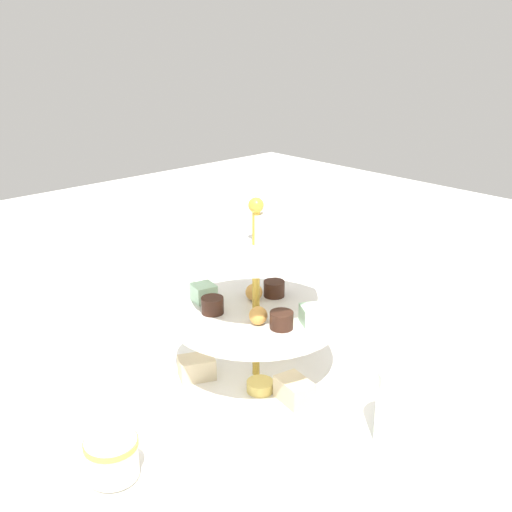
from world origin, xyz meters
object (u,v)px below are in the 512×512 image
object	(u,v)px
tiered_serving_stand	(256,329)
teacup_with_saucer	(113,461)
water_glass_tall_right	(176,286)
water_glass_short_left	(229,477)
butter_knife_right	(41,392)
butter_knife_left	(380,315)
water_glass_mid_back	(401,408)

from	to	relation	value
tiered_serving_stand	teacup_with_saucer	size ratio (longest dim) A/B	3.14
water_glass_tall_right	water_glass_short_left	xyz separation A→B (m)	(0.40, -0.22, -0.02)
tiered_serving_stand	water_glass_short_left	world-z (taller)	tiered_serving_stand
teacup_with_saucer	butter_knife_right	distance (m)	0.22
water_glass_tall_right	butter_knife_right	xyz separation A→B (m)	(0.07, -0.27, -0.06)
butter_knife_left	water_glass_tall_right	bearing A→B (deg)	56.82
tiered_serving_stand	water_glass_tall_right	size ratio (longest dim) A/B	2.47
water_glass_tall_right	butter_knife_right	world-z (taller)	water_glass_tall_right
water_glass_tall_right	butter_knife_right	bearing A→B (deg)	-76.39
butter_knife_left	tiered_serving_stand	bearing A→B (deg)	100.51
tiered_serving_stand	water_glass_short_left	distance (m)	0.25
water_glass_short_left	teacup_with_saucer	bearing A→B (deg)	-149.84
butter_knife_left	water_glass_mid_back	world-z (taller)	water_glass_mid_back
tiered_serving_stand	teacup_with_saucer	distance (m)	0.26
butter_knife_right	teacup_with_saucer	bearing A→B (deg)	28.23
water_glass_short_left	butter_knife_left	bearing A→B (deg)	108.65
tiered_serving_stand	butter_knife_left	distance (m)	0.30
water_glass_tall_right	butter_knife_right	distance (m)	0.29
water_glass_mid_back	teacup_with_saucer	bearing A→B (deg)	-121.68
butter_knife_right	tiered_serving_stand	bearing A→B (deg)	85.90
water_glass_tall_right	water_glass_short_left	distance (m)	0.46
teacup_with_saucer	butter_knife_right	xyz separation A→B (m)	(-0.22, 0.02, -0.02)
butter_knife_right	water_glass_short_left	bearing A→B (deg)	41.16
teacup_with_saucer	butter_knife_left	xyz separation A→B (m)	(-0.05, 0.54, -0.02)
tiered_serving_stand	butter_knife_right	distance (m)	0.30
water_glass_short_left	water_glass_mid_back	bearing A→B (deg)	74.81
water_glass_tall_right	teacup_with_saucer	size ratio (longest dim) A/B	1.27
tiered_serving_stand	teacup_with_saucer	bearing A→B (deg)	-80.51
water_glass_short_left	water_glass_mid_back	xyz separation A→B (m)	(0.06, 0.21, 0.01)
water_glass_tall_right	butter_knife_left	world-z (taller)	water_glass_tall_right
water_glass_short_left	butter_knife_left	world-z (taller)	water_glass_short_left
tiered_serving_stand	water_glass_tall_right	xyz separation A→B (m)	(-0.24, 0.04, -0.02)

